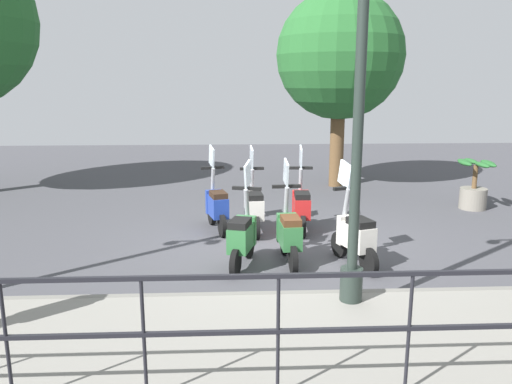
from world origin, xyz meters
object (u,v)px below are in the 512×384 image
at_px(scooter_far_1, 254,206).
at_px(scooter_far_2, 217,205).
at_px(scooter_near_0, 355,235).
at_px(scooter_far_0, 301,206).
at_px(potted_palm, 474,188).
at_px(scooter_near_2, 242,235).
at_px(tree_distant, 340,56).
at_px(scooter_near_1, 289,232).
at_px(lamp_post_near, 357,152).

bearing_deg(scooter_far_1, scooter_far_2, 73.60).
distance_m(scooter_near_0, scooter_far_1, 2.26).
bearing_deg(scooter_far_0, scooter_near_0, -159.88).
relative_size(scooter_near_0, scooter_far_0, 1.00).
xyz_separation_m(potted_palm, scooter_near_0, (-3.28, 3.39, 0.04)).
bearing_deg(scooter_far_1, potted_palm, -77.20).
bearing_deg(scooter_far_2, scooter_far_1, -116.93).
bearing_deg(scooter_near_2, tree_distant, -8.58).
xyz_separation_m(scooter_far_0, scooter_far_2, (0.12, 1.54, 0.00)).
distance_m(scooter_far_0, scooter_far_1, 0.87).
height_order(potted_palm, scooter_near_1, scooter_near_1).
bearing_deg(lamp_post_near, scooter_near_1, 18.40).
relative_size(tree_distant, scooter_near_1, 3.20).
height_order(scooter_near_1, scooter_far_1, same).
xyz_separation_m(tree_distant, scooter_near_2, (-5.78, 2.58, -2.83)).
bearing_deg(potted_palm, tree_distant, 44.11).
bearing_deg(potted_palm, scooter_far_1, 107.44).
distance_m(potted_palm, scooter_near_1, 5.35).
xyz_separation_m(scooter_near_0, scooter_far_0, (1.79, 0.54, 0.00)).
relative_size(scooter_near_1, scooter_far_1, 1.00).
bearing_deg(scooter_far_1, tree_distant, -34.59).
distance_m(scooter_near_0, scooter_far_2, 2.82).
bearing_deg(lamp_post_near, scooter_far_1, 17.08).
relative_size(scooter_near_2, scooter_far_2, 1.00).
bearing_deg(scooter_near_1, scooter_far_1, 12.52).
xyz_separation_m(potted_palm, scooter_near_1, (-3.12, 4.34, 0.04)).
bearing_deg(tree_distant, potted_palm, -135.89).
bearing_deg(lamp_post_near, scooter_far_2, 26.19).
height_order(potted_palm, scooter_near_2, scooter_near_2).
distance_m(scooter_near_2, scooter_far_0, 2.08).
xyz_separation_m(scooter_near_1, scooter_far_1, (1.62, 0.45, 0.00)).
height_order(tree_distant, scooter_near_0, tree_distant).
height_order(tree_distant, scooter_far_2, tree_distant).
relative_size(scooter_near_2, scooter_far_0, 1.00).
bearing_deg(scooter_near_0, lamp_post_near, 147.42).
xyz_separation_m(tree_distant, scooter_far_1, (-4.05, 2.33, -2.83)).
distance_m(scooter_near_2, scooter_far_2, 1.92).
bearing_deg(scooter_far_0, scooter_far_1, 94.81).
distance_m(tree_distant, scooter_far_0, 5.14).
relative_size(potted_palm, scooter_far_0, 0.69).
bearing_deg(potted_palm, scooter_near_2, 122.71).
relative_size(potted_palm, scooter_near_0, 0.69).
bearing_deg(scooter_near_0, scooter_far_1, 20.90).
bearing_deg(scooter_near_1, scooter_near_2, 96.17).
bearing_deg(tree_distant, scooter_far_0, 159.96).
xyz_separation_m(potted_palm, scooter_far_1, (-1.51, 4.80, 0.04)).
bearing_deg(scooter_near_1, potted_palm, -57.47).
height_order(scooter_near_0, scooter_far_0, same).
bearing_deg(scooter_near_2, scooter_far_0, -16.83).
bearing_deg(scooter_near_2, scooter_near_1, -65.20).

